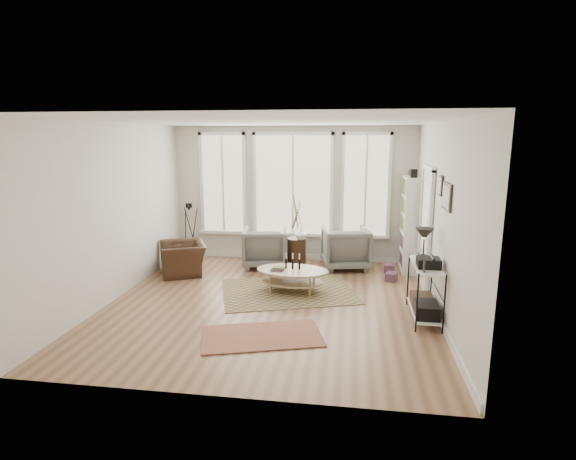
% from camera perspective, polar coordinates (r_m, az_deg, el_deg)
% --- Properties ---
extents(room, '(5.50, 5.54, 2.90)m').
position_cam_1_polar(room, '(7.10, -2.10, 1.69)').
color(room, '#926A49').
rests_on(room, ground).
extents(bay_window, '(4.14, 0.12, 2.24)m').
position_cam_1_polar(bay_window, '(9.71, 0.62, 5.49)').
color(bay_window, tan).
rests_on(bay_window, ground).
extents(door, '(0.09, 1.06, 2.22)m').
position_cam_1_polar(door, '(8.25, 17.09, 0.44)').
color(door, silver).
rests_on(door, ground).
extents(bookcase, '(0.31, 0.85, 2.06)m').
position_cam_1_polar(bookcase, '(9.30, 15.24, 0.74)').
color(bookcase, white).
rests_on(bookcase, ground).
extents(low_shelf, '(0.38, 1.08, 1.30)m').
position_cam_1_polar(low_shelf, '(6.98, 17.01, -6.74)').
color(low_shelf, white).
rests_on(low_shelf, ground).
extents(wall_art, '(0.04, 0.88, 0.44)m').
position_cam_1_polar(wall_art, '(6.75, 19.33, 4.39)').
color(wall_art, black).
rests_on(wall_art, ground).
extents(rug_main, '(2.67, 2.30, 0.01)m').
position_cam_1_polar(rug_main, '(7.96, 0.02, -7.76)').
color(rug_main, brown).
rests_on(rug_main, ground).
extents(rug_runner, '(1.79, 1.32, 0.01)m').
position_cam_1_polar(rug_runner, '(6.28, -3.33, -13.24)').
color(rug_runner, maroon).
rests_on(rug_runner, ground).
extents(coffee_table, '(1.32, 0.90, 0.58)m').
position_cam_1_polar(coffee_table, '(7.87, 0.49, -5.66)').
color(coffee_table, tan).
rests_on(coffee_table, ground).
extents(armchair_left, '(0.99, 1.01, 0.82)m').
position_cam_1_polar(armchair_left, '(9.36, -2.93, -2.21)').
color(armchair_left, slate).
rests_on(armchair_left, ground).
extents(armchair_right, '(1.07, 1.09, 0.85)m').
position_cam_1_polar(armchair_right, '(9.31, 7.31, -2.27)').
color(armchair_right, slate).
rests_on(armchair_right, ground).
extents(side_table, '(0.39, 0.39, 1.63)m').
position_cam_1_polar(side_table, '(9.36, 1.11, 0.15)').
color(side_table, '#372216').
rests_on(side_table, ground).
extents(vase, '(0.28, 0.28, 0.24)m').
position_cam_1_polar(vase, '(9.26, 1.66, -0.50)').
color(vase, silver).
rests_on(vase, side_table).
extents(accent_chair, '(1.22, 1.16, 0.62)m').
position_cam_1_polar(accent_chair, '(9.14, -13.17, -3.51)').
color(accent_chair, '#372216').
rests_on(accent_chair, ground).
extents(tripod_camera, '(0.45, 0.45, 1.27)m').
position_cam_1_polar(tripod_camera, '(9.94, -12.31, -0.60)').
color(tripod_camera, black).
rests_on(tripod_camera, ground).
extents(book_stack_near, '(0.23, 0.28, 0.17)m').
position_cam_1_polar(book_stack_near, '(9.25, 12.73, -4.74)').
color(book_stack_near, maroon).
rests_on(book_stack_near, ground).
extents(book_stack_far, '(0.26, 0.29, 0.15)m').
position_cam_1_polar(book_stack_far, '(8.74, 12.99, -5.79)').
color(book_stack_far, maroon).
rests_on(book_stack_far, ground).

